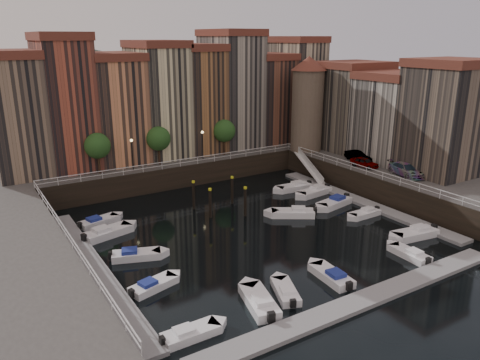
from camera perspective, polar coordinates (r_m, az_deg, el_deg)
ground at (r=49.90m, az=0.63°, el=-5.86°), size 200.00×200.00×0.00m
quay_far at (r=71.58m, az=-10.60°, el=2.28°), size 80.00×20.00×3.00m
quay_right at (r=66.70m, az=22.38°, el=0.16°), size 20.00×36.00×3.00m
dock_left at (r=43.24m, az=-17.35°, el=-10.25°), size 2.00×28.00×0.35m
dock_right at (r=58.90m, az=14.61°, el=-2.59°), size 2.00×28.00×0.35m
dock_near at (r=38.14m, az=14.89°, el=-13.93°), size 30.00×2.00×0.35m
mountains at (r=151.51m, az=-22.16°, el=11.52°), size 145.00×100.00×18.00m
far_terrace at (r=68.78m, az=-7.66°, el=9.85°), size 48.70×10.30×17.50m
right_terrace at (r=67.29m, az=18.42°, el=7.78°), size 9.30×24.30×14.00m
corner_tower at (r=70.12m, az=8.22°, el=9.34°), size 5.20×5.20×13.80m
promenade_trees at (r=62.88m, az=-9.36°, el=5.06°), size 21.20×3.20×5.20m
street_lamps at (r=62.25m, az=-8.68°, el=4.32°), size 10.36×0.36×4.18m
railings at (r=52.52m, az=-2.21°, el=-0.28°), size 36.08×34.04×0.52m
gangway at (r=66.56m, az=8.47°, el=1.63°), size 2.78×8.32×3.73m
mooring_pilings at (r=53.94m, az=-2.42°, el=-2.20°), size 5.12×5.45×3.78m
boat_left_0 at (r=33.29m, az=-6.14°, el=-18.12°), size 4.25×1.57×0.98m
boat_left_1 at (r=39.12m, az=-10.60°, el=-12.52°), size 4.39×2.56×0.98m
boat_left_2 at (r=44.30m, az=-12.67°, el=-8.90°), size 4.72×3.08×1.06m
boat_left_3 at (r=49.62m, az=-15.95°, el=-6.19°), size 5.42×3.05×1.21m
boat_left_4 at (r=52.90m, az=-16.90°, el=-4.86°), size 4.63×2.63×1.04m
boat_right_0 at (r=50.78m, az=20.63°, el=-6.12°), size 5.29×2.54×1.19m
boat_right_1 at (r=54.80m, az=15.00°, el=-3.96°), size 4.18×1.58×0.96m
boat_right_2 at (r=57.24m, az=11.48°, el=-2.71°), size 5.30×2.79×1.19m
boat_right_3 at (r=60.74m, az=9.08°, el=-1.41°), size 5.28×2.45×1.19m
boat_right_4 at (r=62.24m, az=6.68°, el=-0.86°), size 5.08×2.17×1.15m
boat_near_0 at (r=36.28m, az=2.41°, el=-14.64°), size 2.97×5.23×1.17m
boat_near_1 at (r=37.83m, az=5.60°, el=-13.40°), size 2.86×4.26×0.96m
boat_near_2 at (r=40.49m, az=11.14°, el=-11.42°), size 2.06×4.75×1.07m
boat_near_3 at (r=46.21m, az=20.03°, el=-8.48°), size 1.72×4.30×0.98m
car_a at (r=63.10m, az=14.92°, el=2.00°), size 2.13×4.01×1.30m
car_b at (r=65.82m, az=14.22°, el=2.75°), size 2.28×4.69×1.48m
car_c at (r=60.77m, az=19.59°, el=1.12°), size 3.20×5.60×1.53m
boat_extra_311 at (r=53.23m, az=6.59°, el=-4.01°), size 5.02×4.15×1.17m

